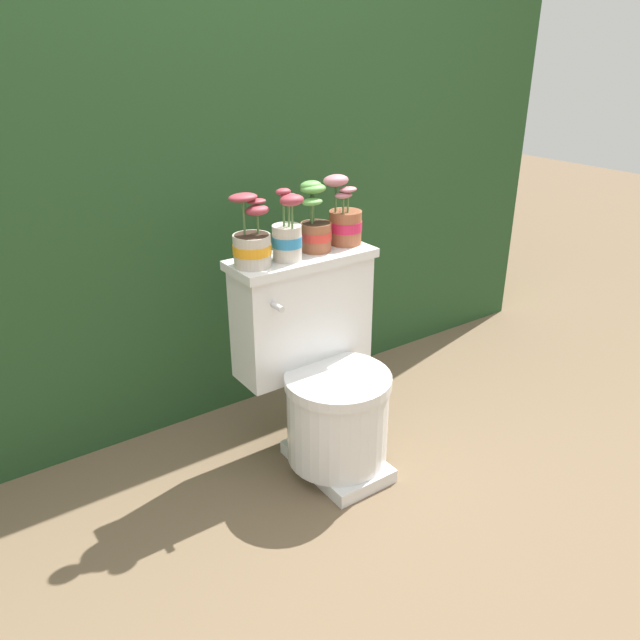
# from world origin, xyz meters

# --- Properties ---
(ground_plane) EXTENTS (12.00, 12.00, 0.00)m
(ground_plane) POSITION_xyz_m (0.00, 0.00, 0.00)
(ground_plane) COLOR brown
(hedge_backdrop) EXTENTS (3.35, 0.94, 1.61)m
(hedge_backdrop) POSITION_xyz_m (0.00, 1.08, 0.81)
(hedge_backdrop) COLOR #234723
(hedge_backdrop) RESTS_ON ground
(toilet) EXTENTS (0.51, 0.49, 0.74)m
(toilet) POSITION_xyz_m (0.09, 0.12, 0.34)
(toilet) COLOR silver
(toilet) RESTS_ON ground
(potted_plant_left) EXTENTS (0.13, 0.12, 0.23)m
(potted_plant_left) POSITION_xyz_m (-0.10, 0.23, 0.81)
(potted_plant_left) COLOR beige
(potted_plant_left) RESTS_ON toilet
(potted_plant_midleft) EXTENTS (0.10, 0.12, 0.24)m
(potted_plant_midleft) POSITION_xyz_m (0.02, 0.21, 0.82)
(potted_plant_midleft) COLOR beige
(potted_plant_midleft) RESTS_ON toilet
(potted_plant_middle) EXTENTS (0.11, 0.11, 0.23)m
(potted_plant_middle) POSITION_xyz_m (0.15, 0.24, 0.82)
(potted_plant_middle) COLOR #9E5638
(potted_plant_middle) RESTS_ON toilet
(potted_plant_midright) EXTENTS (0.14, 0.12, 0.24)m
(potted_plant_midright) POSITION_xyz_m (0.28, 0.25, 0.82)
(potted_plant_midright) COLOR #9E5638
(potted_plant_midright) RESTS_ON toilet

